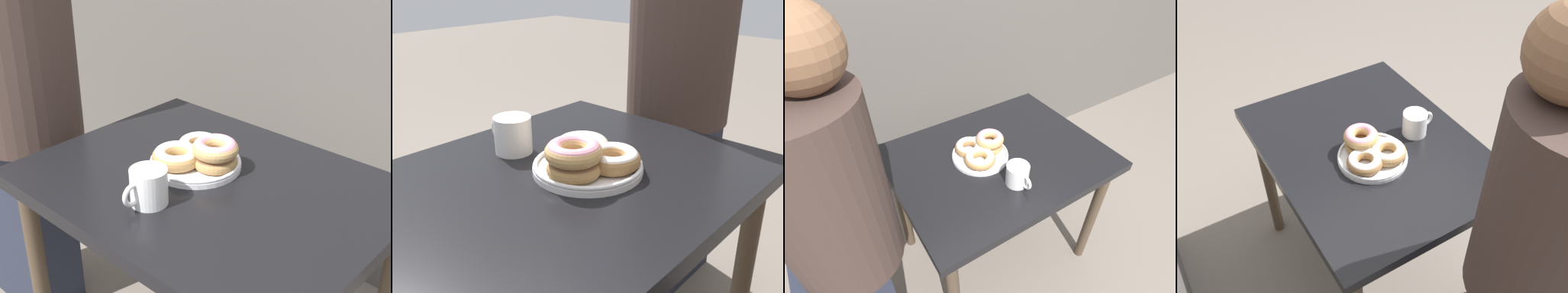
% 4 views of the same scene
% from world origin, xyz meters
% --- Properties ---
extents(dining_table, '(0.92, 0.71, 0.73)m').
position_xyz_m(dining_table, '(0.00, 0.33, 0.64)').
color(dining_table, black).
rests_on(dining_table, ground_plane).
extents(donut_plate, '(0.26, 0.26, 0.09)m').
position_xyz_m(donut_plate, '(-0.07, 0.37, 0.77)').
color(donut_plate, white).
rests_on(donut_plate, dining_table).
extents(coffee_mug, '(0.09, 0.13, 0.09)m').
position_xyz_m(coffee_mug, '(-0.03, 0.15, 0.78)').
color(coffee_mug, white).
rests_on(coffee_mug, dining_table).
extents(person_figure, '(0.37, 0.34, 1.48)m').
position_xyz_m(person_figure, '(-0.69, 0.22, 0.80)').
color(person_figure, '#232838').
rests_on(person_figure, ground_plane).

